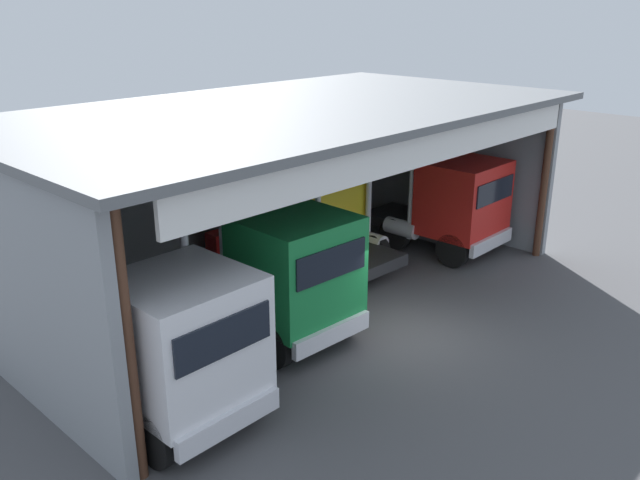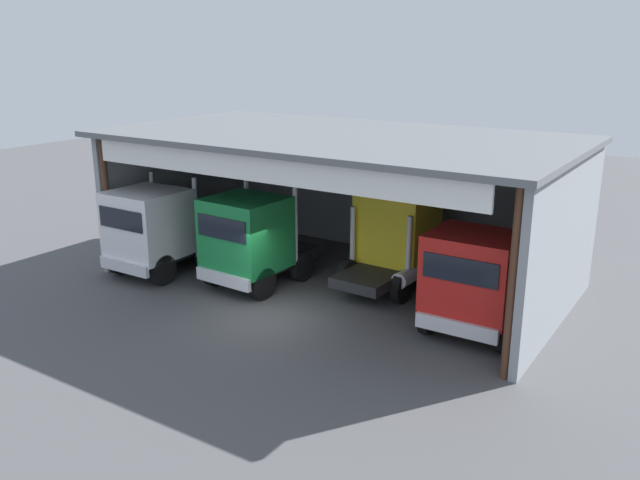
# 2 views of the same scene
# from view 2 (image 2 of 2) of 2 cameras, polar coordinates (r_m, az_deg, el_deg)

# --- Properties ---
(ground_plane) EXTENTS (80.00, 80.00, 0.00)m
(ground_plane) POSITION_cam_2_polar(r_m,az_deg,el_deg) (21.54, -4.37, -6.61)
(ground_plane) COLOR #4C4C4F
(ground_plane) RESTS_ON ground
(workshop_shed) EXTENTS (16.42, 9.17, 5.46)m
(workshop_shed) POSITION_cam_2_polar(r_m,az_deg,el_deg) (24.56, 2.82, 5.58)
(workshop_shed) COLOR gray
(workshop_shed) RESTS_ON ground
(truck_white_yard_outside) EXTENTS (2.70, 4.99, 3.65)m
(truck_white_yard_outside) POSITION_cam_2_polar(r_m,az_deg,el_deg) (25.68, -14.12, 0.93)
(truck_white_yard_outside) COLOR white
(truck_white_yard_outside) RESTS_ON ground
(truck_green_left_bay) EXTENTS (2.75, 4.78, 3.65)m
(truck_green_left_bay) POSITION_cam_2_polar(r_m,az_deg,el_deg) (23.67, -5.97, 0.09)
(truck_green_left_bay) COLOR #197F3D
(truck_green_left_bay) RESTS_ON ground
(truck_yellow_center_bay) EXTENTS (2.69, 4.33, 3.61)m
(truck_yellow_center_bay) POSITION_cam_2_polar(r_m,az_deg,el_deg) (23.76, 6.46, 0.43)
(truck_yellow_center_bay) COLOR yellow
(truck_yellow_center_bay) RESTS_ON ground
(truck_red_center_left_bay) EXTENTS (2.76, 4.87, 3.22)m
(truck_red_center_left_bay) POSITION_cam_2_polar(r_m,az_deg,el_deg) (20.28, 13.30, -3.37)
(truck_red_center_left_bay) COLOR red
(truck_red_center_left_bay) RESTS_ON ground
(oil_drum) EXTENTS (0.58, 0.58, 0.95)m
(oil_drum) POSITION_cam_2_polar(r_m,az_deg,el_deg) (25.79, 12.32, -1.86)
(oil_drum) COLOR #B21E19
(oil_drum) RESTS_ON ground
(tool_cart) EXTENTS (0.90, 0.60, 1.00)m
(tool_cart) POSITION_cam_2_polar(r_m,az_deg,el_deg) (27.30, 5.28, -0.43)
(tool_cart) COLOR red
(tool_cart) RESTS_ON ground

